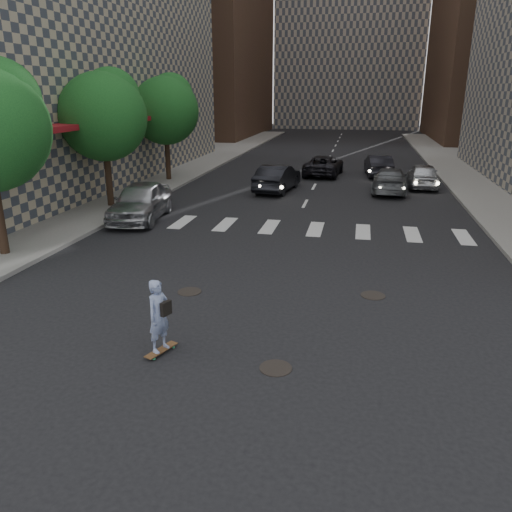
{
  "coord_description": "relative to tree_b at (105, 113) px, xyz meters",
  "views": [
    {
      "loc": [
        2.68,
        -11.73,
        5.63
      ],
      "look_at": [
        0.04,
        1.05,
        1.3
      ],
      "focal_mm": 35.0,
      "sensor_mm": 36.0,
      "label": 1
    }
  ],
  "objects": [
    {
      "name": "tree_c",
      "position": [
        0.0,
        8.0,
        0.0
      ],
      "size": [
        4.2,
        4.2,
        6.6
      ],
      "color": "#382619",
      "rests_on": "sidewalk_left"
    },
    {
      "name": "traffic_car_b",
      "position": [
        13.92,
        6.95,
        -3.94
      ],
      "size": [
        2.28,
        4.97,
        1.41
      ],
      "primitive_type": "imported",
      "rotation": [
        0.0,
        0.0,
        3.08
      ],
      "color": "#54575B",
      "rests_on": "ground"
    },
    {
      "name": "sidewalk_left",
      "position": [
        -5.05,
        8.86,
        -4.57
      ],
      "size": [
        13.0,
        80.0,
        0.15
      ],
      "primitive_type": "cube",
      "color": "gray",
      "rests_on": "ground"
    },
    {
      "name": "tree_b",
      "position": [
        0.0,
        0.0,
        0.0
      ],
      "size": [
        4.2,
        4.2,
        6.6
      ],
      "color": "#382619",
      "rests_on": "sidewalk_left"
    },
    {
      "name": "manhole_b",
      "position": [
        7.45,
        -9.94,
        -4.64
      ],
      "size": [
        0.7,
        0.7,
        0.02
      ],
      "primitive_type": "cylinder",
      "color": "black",
      "rests_on": "ground"
    },
    {
      "name": "ground",
      "position": [
        9.45,
        -11.14,
        -4.65
      ],
      "size": [
        160.0,
        160.0,
        0.0
      ],
      "primitive_type": "plane",
      "color": "black",
      "rests_on": "ground"
    },
    {
      "name": "traffic_car_c",
      "position": [
        9.68,
        12.37,
        -3.96
      ],
      "size": [
        2.69,
        5.13,
        1.38
      ],
      "primitive_type": "imported",
      "rotation": [
        0.0,
        0.0,
        3.06
      ],
      "color": "black",
      "rests_on": "ground"
    },
    {
      "name": "traffic_car_d",
      "position": [
        15.95,
        8.97,
        -3.91
      ],
      "size": [
        1.88,
        4.39,
        1.48
      ],
      "primitive_type": "imported",
      "rotation": [
        0.0,
        0.0,
        3.11
      ],
      "color": "silver",
      "rests_on": "ground"
    },
    {
      "name": "manhole_c",
      "position": [
        12.75,
        -9.14,
        -4.64
      ],
      "size": [
        0.7,
        0.7,
        0.02
      ],
      "primitive_type": "cylinder",
      "color": "black",
      "rests_on": "ground"
    },
    {
      "name": "skateboarder",
      "position": [
        8.02,
        -13.51,
        -3.72
      ],
      "size": [
        0.59,
        0.9,
        1.76
      ],
      "rotation": [
        0.0,
        0.0,
        -0.37
      ],
      "color": "brown",
      "rests_on": "ground"
    },
    {
      "name": "silver_sedan",
      "position": [
        2.45,
        -2.05,
        -3.79
      ],
      "size": [
        2.58,
        5.22,
        1.71
      ],
      "primitive_type": "imported",
      "rotation": [
        0.0,
        0.0,
        0.11
      ],
      "color": "#A9ABB0",
      "rests_on": "ground"
    },
    {
      "name": "traffic_car_a",
      "position": [
        7.45,
        5.98,
        -3.87
      ],
      "size": [
        2.24,
        4.87,
        1.55
      ],
      "primitive_type": "imported",
      "rotation": [
        0.0,
        0.0,
        3.01
      ],
      "color": "black",
      "rests_on": "ground"
    },
    {
      "name": "traffic_car_e",
      "position": [
        13.41,
        12.86,
        -3.92
      ],
      "size": [
        1.97,
        4.55,
        1.45
      ],
      "primitive_type": "imported",
      "rotation": [
        0.0,
        0.0,
        3.24
      ],
      "color": "black",
      "rests_on": "ground"
    },
    {
      "name": "manhole_a",
      "position": [
        10.65,
        -13.64,
        -4.64
      ],
      "size": [
        0.7,
        0.7,
        0.02
      ],
      "primitive_type": "cylinder",
      "color": "black",
      "rests_on": "ground"
    }
  ]
}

